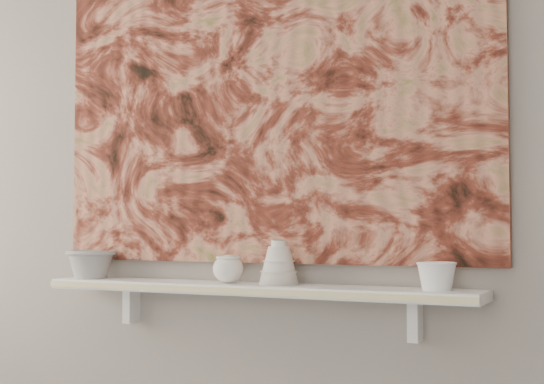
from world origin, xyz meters
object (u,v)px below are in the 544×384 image
Objects in this scene: shelf at (250,289)px; painting at (262,88)px; bell_vessel at (279,262)px; bowl_white at (437,276)px; cup_cream at (228,269)px; bowl_grey at (91,264)px.

shelf is 0.63m from painting.
bowl_white is at bearing 0.00° from bell_vessel.
bowl_white is (0.47, 0.00, -0.03)m from bell_vessel.
bowl_white is at bearing 0.00° from cup_cream.
cup_cream reaches higher than bowl_white.
bell_vessel is at bearing -39.87° from painting.
painting is 13.99× the size of bowl_white.
shelf is 0.10m from cup_cream.
bowl_white is (0.57, 0.00, 0.05)m from shelf.
shelf is 14.86× the size of cup_cream.
cup_cream is 0.88× the size of bowl_white.
bowl_white is (0.57, -0.08, -0.57)m from painting.
cup_cream is at bearing 180.00° from bowl_white.
bowl_grey is 1.80× the size of cup_cream.
painting is 15.92× the size of cup_cream.
cup_cream is 0.71× the size of bell_vessel.
painting is 0.56m from bell_vessel.
painting reaches higher than bowl_white.
bell_vessel is at bearing 0.00° from shelf.
painting is at bearing 140.13° from bell_vessel.
bowl_grey is 1.18m from bowl_white.
painting is 0.83m from bowl_grey.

